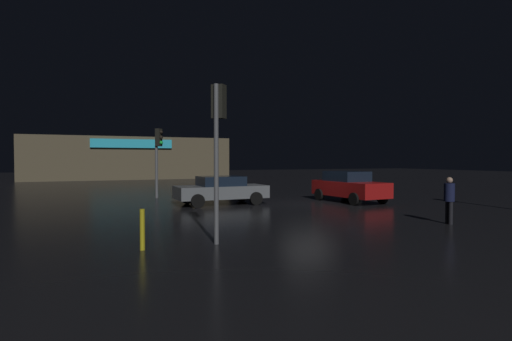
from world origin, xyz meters
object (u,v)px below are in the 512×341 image
object	(u,v)px
car_far	(221,190)
pedestrian	(449,197)
traffic_signal_main	(218,125)
car_near	(349,186)
store_building	(129,158)
traffic_signal_opposite	(158,150)

from	to	relation	value
car_far	pedestrian	world-z (taller)	pedestrian
traffic_signal_main	car_far	bearing A→B (deg)	71.74
traffic_signal_main	pedestrian	distance (m)	8.34
traffic_signal_main	car_near	xyz separation A→B (m)	(9.24, 7.22, -2.25)
store_building	pedestrian	distance (m)	38.59
store_building	pedestrian	xyz separation A→B (m)	(6.73, -37.98, -1.38)
car_far	car_near	bearing A→B (deg)	-11.70
traffic_signal_main	pedestrian	xyz separation A→B (m)	(8.06, -0.03, -2.13)
pedestrian	car_far	bearing A→B (deg)	121.38
traffic_signal_main	traffic_signal_opposite	world-z (taller)	traffic_signal_main
traffic_signal_opposite	pedestrian	xyz separation A→B (m)	(7.49, -13.03, -1.80)
car_near	car_far	size ratio (longest dim) A/B	0.99
pedestrian	traffic_signal_main	bearing A→B (deg)	179.78
car_near	traffic_signal_opposite	bearing A→B (deg)	146.32
store_building	car_far	size ratio (longest dim) A/B	4.92
store_building	pedestrian	world-z (taller)	store_building
car_near	traffic_signal_main	bearing A→B (deg)	-142.00
car_near	car_far	bearing A→B (deg)	168.30
store_building	traffic_signal_opposite	distance (m)	24.96
store_building	car_near	size ratio (longest dim) A/B	4.95
store_building	car_far	world-z (taller)	store_building
traffic_signal_main	car_near	bearing A→B (deg)	38.00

